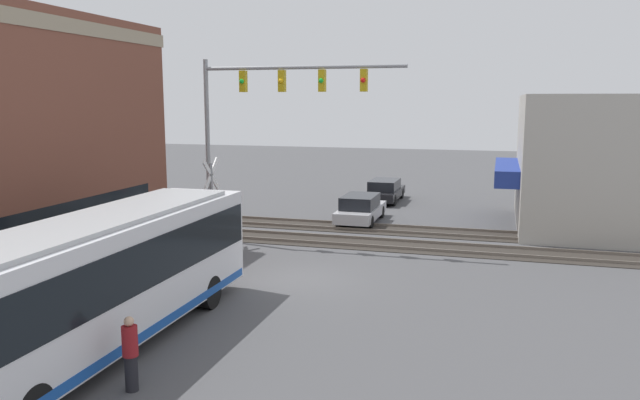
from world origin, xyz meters
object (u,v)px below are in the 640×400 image
(parked_car_black, at_px, (385,191))
(pedestrian_near_bus, at_px, (130,353))
(city_bus, at_px, (103,277))
(parked_car_silver, at_px, (361,209))
(crossing_signal, at_px, (211,194))

(parked_car_black, bearing_deg, pedestrian_near_bus, 178.55)
(city_bus, distance_m, parked_car_silver, 18.17)
(city_bus, height_order, crossing_signal, crossing_signal)
(crossing_signal, bearing_deg, parked_car_silver, -34.94)
(parked_car_silver, xyz_separation_m, pedestrian_near_bus, (-19.80, 0.68, 0.18))
(city_bus, xyz_separation_m, parked_car_black, (24.88, -2.60, -1.23))
(crossing_signal, distance_m, pedestrian_near_bus, 13.51)
(parked_car_silver, relative_size, pedestrian_near_bus, 2.83)
(crossing_signal, height_order, parked_car_silver, crossing_signal)
(crossing_signal, height_order, parked_car_black, crossing_signal)
(parked_car_silver, bearing_deg, crossing_signal, 145.06)
(parked_car_silver, bearing_deg, city_bus, 171.76)
(parked_car_black, height_order, pedestrian_near_bus, pedestrian_near_bus)
(city_bus, height_order, pedestrian_near_bus, city_bus)
(pedestrian_near_bus, bearing_deg, parked_car_silver, -1.96)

